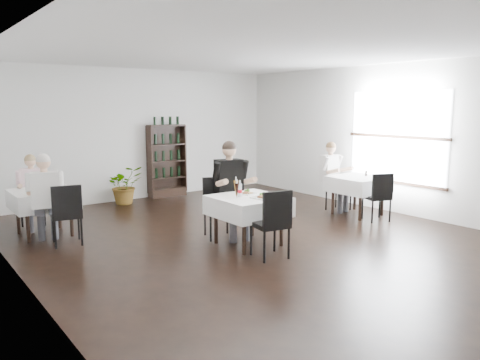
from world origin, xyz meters
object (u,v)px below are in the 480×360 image
(potted_tree, at_px, (125,185))
(wine_shelf, at_px, (167,161))
(main_table, at_px, (249,206))
(diner_main, at_px, (231,182))

(potted_tree, bearing_deg, wine_shelf, 10.04)
(potted_tree, bearing_deg, main_table, -86.17)
(wine_shelf, bearing_deg, diner_main, -102.68)
(wine_shelf, height_order, potted_tree, wine_shelf)
(wine_shelf, relative_size, potted_tree, 2.06)
(potted_tree, xyz_separation_m, diner_main, (0.32, -3.59, 0.50))
(main_table, bearing_deg, potted_tree, 93.83)
(wine_shelf, height_order, main_table, wine_shelf)
(main_table, height_order, potted_tree, potted_tree)
(potted_tree, bearing_deg, diner_main, -84.88)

